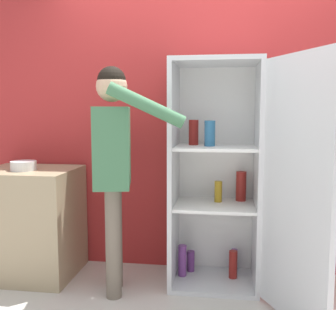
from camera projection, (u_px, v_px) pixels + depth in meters
wall_back at (199, 125)px, 3.41m from camera, size 7.00×0.06×2.55m
refrigerator at (232, 178)px, 3.01m from camera, size 1.04×1.18×1.79m
person at (114, 152)px, 2.93m from camera, size 0.75×0.59×1.72m
counter at (31, 222)px, 3.34m from camera, size 0.77×0.65×0.91m
bowl at (24, 166)px, 3.21m from camera, size 0.21×0.21×0.08m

